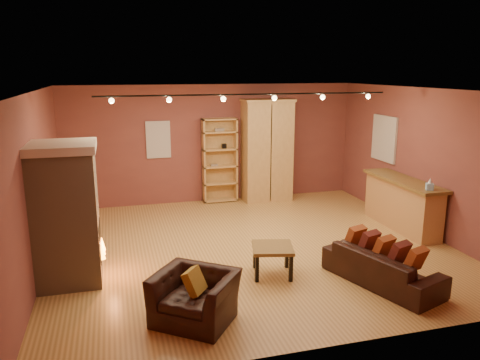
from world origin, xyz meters
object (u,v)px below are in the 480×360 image
object	(u,v)px
fireplace	(67,214)
bar_counter	(402,203)
loveseat	(382,260)
armchair	(195,289)
bookcase	(219,159)
armoire	(267,150)
coffee_table	(273,250)

from	to	relation	value
fireplace	bar_counter	bearing A→B (deg)	7.18
fireplace	loveseat	world-z (taller)	fireplace
fireplace	armchair	distance (m)	2.39
bar_counter	fireplace	bearing A→B (deg)	-172.82
bar_counter	loveseat	world-z (taller)	bar_counter
fireplace	bookcase	bearing A→B (deg)	49.78
loveseat	bar_counter	bearing A→B (deg)	-58.29
bookcase	bar_counter	xyz separation A→B (m)	(3.08, -2.96, -0.51)
armoire	loveseat	bearing A→B (deg)	-87.83
bar_counter	armchair	world-z (taller)	bar_counter
armoire	coffee_table	size ratio (longest dim) A/B	3.28
armchair	armoire	bearing A→B (deg)	99.27
bar_counter	coffee_table	xyz separation A→B (m)	(-3.23, -1.40, -0.12)
bar_counter	armchair	distance (m)	5.24
bookcase	coffee_table	world-z (taller)	bookcase
coffee_table	fireplace	bearing A→B (deg)	168.57
fireplace	loveseat	xyz separation A→B (m)	(4.49, -1.35, -0.69)
bookcase	coffee_table	distance (m)	4.40
loveseat	bookcase	bearing A→B (deg)	-4.27
coffee_table	loveseat	bearing A→B (deg)	-26.55
coffee_table	armchair	bearing A→B (deg)	-143.52
bookcase	armchair	bearing A→B (deg)	-106.12
coffee_table	bar_counter	bearing A→B (deg)	23.37
loveseat	armchair	bearing A→B (deg)	77.17
bar_counter	coffee_table	bearing A→B (deg)	-156.63
fireplace	bookcase	distance (m)	4.90
bookcase	fireplace	bearing A→B (deg)	-130.22
bar_counter	armchair	size ratio (longest dim) A/B	1.82
loveseat	coffee_table	xyz separation A→B (m)	(-1.47, 0.74, 0.03)
fireplace	bar_counter	xyz separation A→B (m)	(6.24, 0.79, -0.54)
bar_counter	loveseat	distance (m)	2.76
armoire	bar_counter	size ratio (longest dim) A/B	1.16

